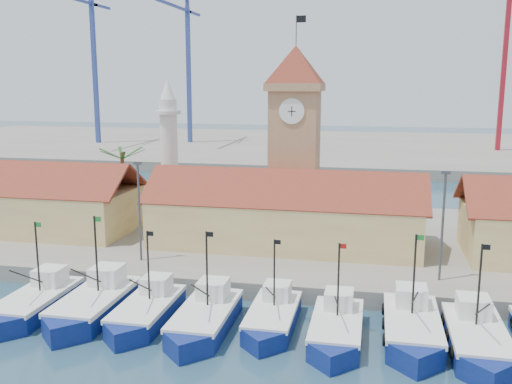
% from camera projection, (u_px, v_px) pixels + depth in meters
% --- Properties ---
extents(ground, '(400.00, 400.00, 0.00)m').
position_uv_depth(ground, '(239.00, 346.00, 38.18)').
color(ground, '#1C384C').
rests_on(ground, ground).
extents(quay, '(140.00, 32.00, 1.50)m').
position_uv_depth(quay, '(291.00, 240.00, 61.11)').
color(quay, gray).
rests_on(quay, ground).
extents(terminal, '(240.00, 80.00, 2.00)m').
position_uv_depth(terminal, '(341.00, 148.00, 143.71)').
color(terminal, gray).
rests_on(terminal, ground).
extents(boat_0, '(3.59, 9.83, 7.44)m').
position_uv_depth(boat_0, '(34.00, 305.00, 43.31)').
color(boat_0, navy).
rests_on(boat_0, ground).
extents(boat_1, '(3.87, 10.59, 8.01)m').
position_uv_depth(boat_1, '(93.00, 306.00, 42.84)').
color(boat_1, navy).
rests_on(boat_1, ground).
extents(boat_2, '(3.44, 9.43, 7.14)m').
position_uv_depth(boat_2, '(145.00, 313.00, 41.81)').
color(boat_2, navy).
rests_on(boat_2, ground).
extents(boat_3, '(3.61, 9.89, 7.48)m').
position_uv_depth(boat_3, '(204.00, 321.00, 40.41)').
color(boat_3, navy).
rests_on(boat_3, ground).
extents(boat_4, '(3.26, 8.94, 6.77)m').
position_uv_depth(boat_4, '(272.00, 319.00, 40.82)').
color(boat_4, navy).
rests_on(boat_4, ground).
extents(boat_5, '(3.41, 9.35, 7.08)m').
position_uv_depth(boat_5, '(336.00, 331.00, 38.83)').
color(boat_5, navy).
rests_on(boat_5, ground).
extents(boat_6, '(3.72, 10.19, 7.71)m').
position_uv_depth(boat_6, '(412.00, 330.00, 38.80)').
color(boat_6, navy).
rests_on(boat_6, ground).
extents(boat_7, '(3.64, 9.98, 7.55)m').
position_uv_depth(boat_7, '(478.00, 342.00, 37.08)').
color(boat_7, navy).
rests_on(boat_7, ground).
extents(hall_left, '(31.20, 10.13, 7.61)m').
position_uv_depth(hall_left, '(0.00, 205.00, 63.08)').
color(hall_left, '#DBC978').
rests_on(hall_left, quay).
extents(hall_center, '(27.04, 10.13, 7.61)m').
position_uv_depth(hall_center, '(285.00, 219.00, 56.65)').
color(hall_center, '#DBC978').
rests_on(hall_center, quay).
extents(clock_tower, '(5.80, 5.80, 22.70)m').
position_uv_depth(clock_tower, '(295.00, 134.00, 60.90)').
color(clock_tower, tan).
rests_on(clock_tower, quay).
extents(minaret, '(3.00, 3.00, 16.30)m').
position_uv_depth(minaret, '(169.00, 149.00, 66.27)').
color(minaret, silver).
rests_on(minaret, quay).
extents(palm_tree, '(5.60, 5.03, 8.39)m').
position_uv_depth(palm_tree, '(123.00, 180.00, 66.01)').
color(palm_tree, brown).
rests_on(palm_tree, quay).
extents(lamp_posts, '(80.70, 0.25, 9.03)m').
position_uv_depth(lamp_posts, '(277.00, 213.00, 48.39)').
color(lamp_posts, '#3F3F44').
rests_on(lamp_posts, quay).
extents(crane_blue_far, '(1.00, 35.00, 42.65)m').
position_uv_depth(crane_blue_far, '(90.00, 48.00, 142.13)').
color(crane_blue_far, '#2D3E8B').
rests_on(crane_blue_far, terminal).
extents(crane_blue_near, '(1.00, 30.99, 41.07)m').
position_uv_depth(crane_blue_near, '(187.00, 53.00, 144.02)').
color(crane_blue_near, '#2D3E8B').
rests_on(crane_blue_near, terminal).
extents(crane_red_right, '(1.00, 36.05, 43.78)m').
position_uv_depth(crane_red_right, '(508.00, 40.00, 125.01)').
color(crane_red_right, maroon).
rests_on(crane_red_right, terminal).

